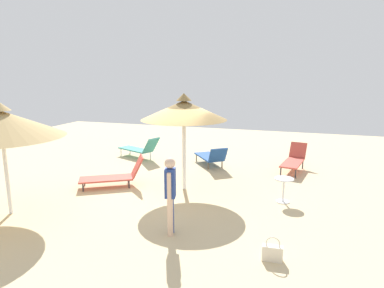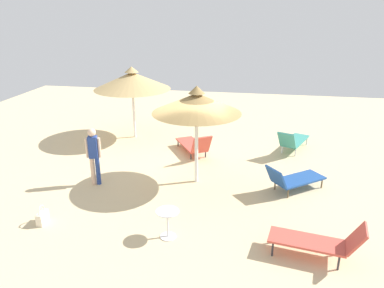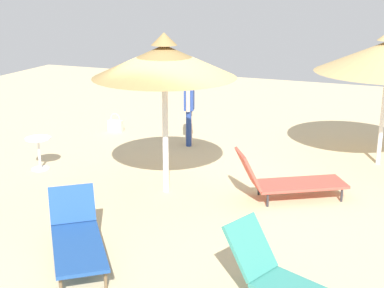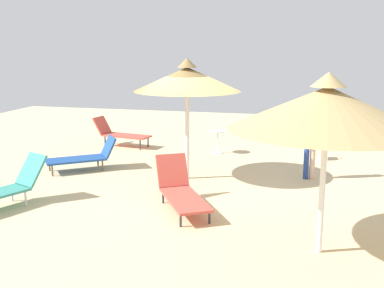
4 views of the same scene
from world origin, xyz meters
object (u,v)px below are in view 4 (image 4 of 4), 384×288
(lounge_chair_edge, at_px, (181,190))
(person_standing_back, at_px, (311,139))
(handbag, at_px, (325,153))
(parasol_umbrella_far_left, at_px, (327,108))
(side_table_round, at_px, (218,138))
(lounge_chair_near_right, at_px, (120,133))
(parasol_umbrella_far_right, at_px, (187,79))
(lounge_chair_front, at_px, (1,188))
(lounge_chair_center, at_px, (84,156))

(lounge_chair_edge, height_order, person_standing_back, person_standing_back)
(person_standing_back, relative_size, handbag, 3.58)
(lounge_chair_edge, bearing_deg, person_standing_back, 138.93)
(parasol_umbrella_far_left, xyz_separation_m, side_table_round, (-6.53, -2.94, -1.84))
(parasol_umbrella_far_left, relative_size, lounge_chair_near_right, 1.51)
(lounge_chair_near_right, height_order, person_standing_back, person_standing_back)
(lounge_chair_edge, xyz_separation_m, person_standing_back, (-2.83, 2.47, 0.62))
(lounge_chair_edge, relative_size, side_table_round, 2.97)
(person_standing_back, bearing_deg, parasol_umbrella_far_left, 2.85)
(parasol_umbrella_far_right, xyz_separation_m, lounge_chair_near_right, (-3.14, -3.10, -2.00))
(lounge_chair_front, distance_m, lounge_chair_edge, 3.59)
(lounge_chair_edge, relative_size, person_standing_back, 1.16)
(lounge_chair_edge, relative_size, handbag, 4.16)
(lounge_chair_center, bearing_deg, side_table_round, 133.66)
(handbag, bearing_deg, lounge_chair_near_right, -91.95)
(parasol_umbrella_far_right, height_order, lounge_chair_front, parasol_umbrella_far_right)
(lounge_chair_center, distance_m, handbag, 6.75)
(handbag, bearing_deg, lounge_chair_edge, -29.67)
(person_standing_back, bearing_deg, lounge_chair_near_right, -112.17)
(person_standing_back, distance_m, handbag, 2.41)
(person_standing_back, bearing_deg, side_table_round, -129.50)
(handbag, bearing_deg, side_table_round, -90.45)
(parasol_umbrella_far_left, height_order, parasol_umbrella_far_right, parasol_umbrella_far_right)
(lounge_chair_edge, bearing_deg, lounge_chair_front, -75.55)
(parasol_umbrella_far_left, height_order, lounge_chair_front, parasol_umbrella_far_left)
(parasol_umbrella_far_right, height_order, side_table_round, parasol_umbrella_far_right)
(parasol_umbrella_far_left, height_order, lounge_chair_edge, parasol_umbrella_far_left)
(lounge_chair_near_right, height_order, side_table_round, lounge_chair_near_right)
(parasol_umbrella_far_left, relative_size, parasol_umbrella_far_right, 1.01)
(lounge_chair_near_right, bearing_deg, lounge_chair_center, 5.41)
(side_table_round, bearing_deg, lounge_chair_center, -46.34)
(lounge_chair_near_right, bearing_deg, handbag, 88.05)
(lounge_chair_front, relative_size, lounge_chair_near_right, 1.07)
(handbag, bearing_deg, parasol_umbrella_far_right, -48.57)
(lounge_chair_center, relative_size, person_standing_back, 1.04)
(lounge_chair_center, relative_size, lounge_chair_near_right, 0.93)
(lounge_chair_center, xyz_separation_m, lounge_chair_edge, (2.24, 3.25, -0.00))
(lounge_chair_center, relative_size, lounge_chair_edge, 0.90)
(side_table_round, bearing_deg, lounge_chair_front, -28.24)
(person_standing_back, bearing_deg, parasol_umbrella_far_right, -76.45)
(parasol_umbrella_far_left, height_order, handbag, parasol_umbrella_far_left)
(lounge_chair_near_right, bearing_deg, lounge_chair_edge, 33.82)
(lounge_chair_front, bearing_deg, parasol_umbrella_far_left, 84.87)
(parasol_umbrella_far_right, xyz_separation_m, lounge_chair_front, (3.03, -3.04, -2.00))
(lounge_chair_front, xyz_separation_m, person_standing_back, (-3.72, 5.94, 0.57))
(person_standing_back, distance_m, side_table_round, 3.58)
(lounge_chair_edge, distance_m, side_table_round, 5.09)
(parasol_umbrella_far_right, relative_size, handbag, 6.02)
(parasol_umbrella_far_right, height_order, person_standing_back, parasol_umbrella_far_right)
(parasol_umbrella_far_right, height_order, lounge_chair_edge, parasol_umbrella_far_right)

